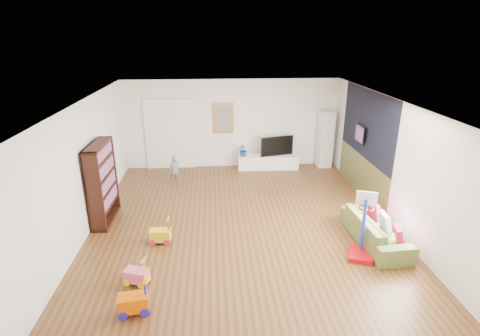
{
  "coord_description": "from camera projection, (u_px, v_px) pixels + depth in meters",
  "views": [
    {
      "loc": [
        -0.58,
        -7.41,
        4.04
      ],
      "look_at": [
        0.0,
        0.4,
        1.15
      ],
      "focal_mm": 28.0,
      "sensor_mm": 36.0,
      "label": 1
    }
  ],
  "objects": [
    {
      "name": "floor",
      "position": [
        241.0,
        222.0,
        8.37
      ],
      "size": [
        6.5,
        7.5,
        0.0
      ],
      "primitive_type": "cube",
      "color": "brown",
      "rests_on": "ground"
    },
    {
      "name": "ceiling",
      "position": [
        241.0,
        102.0,
        7.43
      ],
      "size": [
        6.5,
        7.5,
        0.0
      ],
      "primitive_type": "cube",
      "color": "white",
      "rests_on": "ground"
    },
    {
      "name": "wall_back",
      "position": [
        232.0,
        124.0,
        11.41
      ],
      "size": [
        6.5,
        0.0,
        2.7
      ],
      "primitive_type": "cube",
      "color": "white",
      "rests_on": "ground"
    },
    {
      "name": "wall_front",
      "position": [
        266.0,
        274.0,
        4.39
      ],
      "size": [
        6.5,
        0.0,
        2.7
      ],
      "primitive_type": "cube",
      "color": "silver",
      "rests_on": "ground"
    },
    {
      "name": "wall_left",
      "position": [
        84.0,
        170.0,
        7.67
      ],
      "size": [
        0.0,
        7.5,
        2.7
      ],
      "primitive_type": "cube",
      "color": "white",
      "rests_on": "ground"
    },
    {
      "name": "wall_right",
      "position": [
        390.0,
        162.0,
        8.13
      ],
      "size": [
        0.0,
        7.5,
        2.7
      ],
      "primitive_type": "cube",
      "color": "silver",
      "rests_on": "ground"
    },
    {
      "name": "navy_accent",
      "position": [
        367.0,
        124.0,
        9.26
      ],
      "size": [
        0.01,
        3.2,
        1.7
      ],
      "primitive_type": "cube",
      "color": "black",
      "rests_on": "wall_right"
    },
    {
      "name": "olive_wainscot",
      "position": [
        361.0,
        175.0,
        9.73
      ],
      "size": [
        0.01,
        3.2,
        1.0
      ],
      "primitive_type": "cube",
      "color": "brown",
      "rests_on": "wall_right"
    },
    {
      "name": "doorway",
      "position": [
        170.0,
        135.0,
        11.34
      ],
      "size": [
        1.45,
        0.06,
        2.1
      ],
      "primitive_type": "cube",
      "color": "white",
      "rests_on": "ground"
    },
    {
      "name": "painting_back",
      "position": [
        224.0,
        118.0,
        11.28
      ],
      "size": [
        0.62,
        0.06,
        0.92
      ],
      "primitive_type": "cube",
      "color": "gold",
      "rests_on": "wall_back"
    },
    {
      "name": "artwork_right",
      "position": [
        360.0,
        134.0,
        9.55
      ],
      "size": [
        0.04,
        0.56,
        0.46
      ],
      "primitive_type": "cube",
      "color": "#7F3F8C",
      "rests_on": "wall_right"
    },
    {
      "name": "media_console",
      "position": [
        268.0,
        162.0,
        11.58
      ],
      "size": [
        1.85,
        0.51,
        0.43
      ],
      "primitive_type": "cube",
      "rotation": [
        0.0,
        0.0,
        -0.02
      ],
      "color": "white",
      "rests_on": "ground"
    },
    {
      "name": "tall_cabinet",
      "position": [
        325.0,
        139.0,
        11.53
      ],
      "size": [
        0.43,
        0.43,
        1.76
      ],
      "primitive_type": "cube",
      "rotation": [
        0.0,
        0.0,
        0.04
      ],
      "color": "white",
      "rests_on": "ground"
    },
    {
      "name": "bookshelf",
      "position": [
        102.0,
        183.0,
        8.19
      ],
      "size": [
        0.34,
        1.23,
        1.79
      ],
      "primitive_type": "cube",
      "rotation": [
        0.0,
        0.0,
        -0.02
      ],
      "color": "black",
      "rests_on": "ground"
    },
    {
      "name": "sofa",
      "position": [
        375.0,
        230.0,
        7.51
      ],
      "size": [
        0.83,
        1.91,
        0.55
      ],
      "primitive_type": "imported",
      "rotation": [
        0.0,
        0.0,
        1.63
      ],
      "color": "#5B6C31",
      "rests_on": "ground"
    },
    {
      "name": "basketball_hoop",
      "position": [
        364.0,
        227.0,
        6.87
      ],
      "size": [
        0.59,
        0.65,
        1.27
      ],
      "primitive_type": "cube",
      "rotation": [
        0.0,
        0.0,
        -0.35
      ],
      "color": "#B3090E",
      "rests_on": "ground"
    },
    {
      "name": "ride_on_yellow",
      "position": [
        160.0,
        231.0,
        7.47
      ],
      "size": [
        0.42,
        0.27,
        0.54
      ],
      "primitive_type": "cube",
      "rotation": [
        0.0,
        0.0,
        -0.05
      ],
      "color": "gold",
      "rests_on": "ground"
    },
    {
      "name": "ride_on_orange",
      "position": [
        133.0,
        297.0,
        5.59
      ],
      "size": [
        0.48,
        0.34,
        0.59
      ],
      "primitive_type": "cube",
      "rotation": [
        0.0,
        0.0,
        0.15
      ],
      "color": "#DD5700",
      "rests_on": "ground"
    },
    {
      "name": "ride_on_pink",
      "position": [
        136.0,
        271.0,
        6.26
      ],
      "size": [
        0.44,
        0.35,
        0.51
      ],
      "primitive_type": "cube",
      "rotation": [
        0.0,
        0.0,
        -0.33
      ],
      "color": "#F25984",
      "rests_on": "ground"
    },
    {
      "name": "child",
      "position": [
        175.0,
        170.0,
        10.38
      ],
      "size": [
        0.34,
        0.28,
        0.8
      ],
      "primitive_type": "imported",
      "rotation": [
        0.0,
        0.0,
        3.48
      ],
      "color": "slate",
      "rests_on": "ground"
    },
    {
      "name": "tv",
      "position": [
        276.0,
        145.0,
        11.46
      ],
      "size": [
        1.04,
        0.4,
        0.6
      ],
      "primitive_type": "imported",
      "rotation": [
        0.0,
        0.0,
        0.25
      ],
      "color": "black",
      "rests_on": "media_console"
    },
    {
      "name": "vase_plant",
      "position": [
        244.0,
        150.0,
        11.36
      ],
      "size": [
        0.39,
        0.35,
        0.39
      ],
      "primitive_type": "imported",
      "rotation": [
        0.0,
        0.0,
        0.15
      ],
      "color": "#0E3F93",
      "rests_on": "media_console"
    },
    {
      "name": "pillow_left",
      "position": [
        399.0,
        236.0,
        6.99
      ],
      "size": [
        0.18,
        0.36,
        0.35
      ],
      "primitive_type": "cube",
      "rotation": [
        0.0,
        0.0,
        -0.26
      ],
      "color": "#B81C3A",
      "rests_on": "sofa"
    },
    {
      "name": "pillow_center",
      "position": [
        385.0,
        222.0,
        7.49
      ],
      "size": [
        0.11,
        0.38,
        0.37
      ],
      "primitive_type": "cube",
      "rotation": [
        0.0,
        0.0,
        -0.04
      ],
      "color": "white",
      "rests_on": "sofa"
    },
    {
      "name": "pillow_right",
      "position": [
        373.0,
        210.0,
        7.99
      ],
      "size": [
        0.19,
        0.38,
        0.37
      ],
      "primitive_type": "cube",
      "rotation": [
        0.0,
        0.0,
        0.25
      ],
      "color": "#C61B42",
      "rests_on": "sofa"
    }
  ]
}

